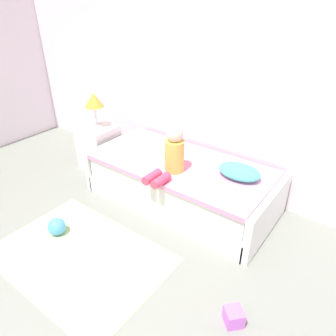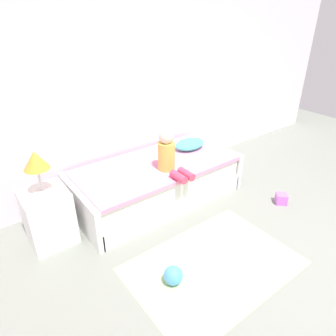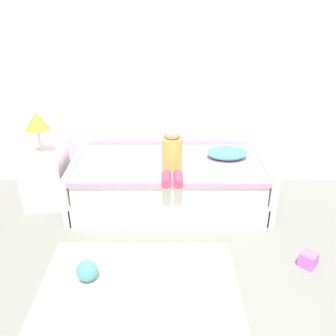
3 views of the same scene
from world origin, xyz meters
The scene contains 9 objects.
wall_rear centered at (0.00, 2.60, 1.45)m, with size 7.20×0.10×2.90m, color white.
bed centered at (-0.44, 2.00, 0.25)m, with size 2.11×1.00×0.50m.
nightstand centered at (-1.79, 2.01, 0.30)m, with size 0.44×0.44×0.60m, color white.
table_lamp centered at (-1.79, 2.01, 0.94)m, with size 0.24×0.24×0.45m.
child_figure centered at (-0.41, 1.77, 0.70)m, with size 0.20×0.51×0.50m.
pillow centered at (0.20, 2.10, 0.56)m, with size 0.44×0.30×0.13m, color #4CCCBC.
toy_ball centered at (-1.11, 0.78, 0.09)m, with size 0.18×0.18×0.18m, color #4C99E5.
area_rug centered at (-0.68, 0.70, 0.00)m, with size 1.60×1.10×0.01m, color #B2D189.
toy_block centered at (0.76, 0.95, 0.07)m, with size 0.13×0.13×0.13m, color #CC66D8.
Camera 3 is at (-0.45, -1.48, 2.12)m, focal length 38.33 mm.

